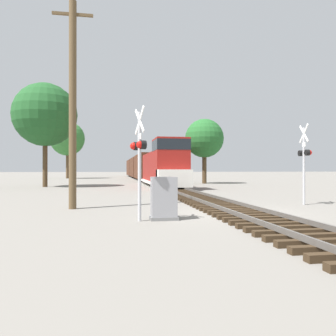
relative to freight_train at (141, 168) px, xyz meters
name	(u,v)px	position (x,y,z in m)	size (l,w,h in m)	color
ground_plane	(236,213)	(0.00, -45.12, -2.06)	(400.00, 400.00, 0.00)	slate
rail_track_bed	(236,210)	(0.00, -45.12, -1.93)	(2.60, 160.00, 0.31)	#382819
freight_train	(141,168)	(0.00, 0.00, 0.00)	(2.87, 64.46, 4.46)	maroon
crossing_signal_near	(139,152)	(-4.07, -46.50, 0.30)	(0.52, 1.01, 3.92)	#B7B7BC
crossing_signal_far	(304,157)	(4.51, -42.73, 0.33)	(0.41, 1.01, 4.04)	#B7B7BC
relay_cabinet	(164,199)	(-3.18, -46.34, -1.32)	(0.98, 0.63, 1.51)	slate
utility_pole	(73,103)	(-6.74, -42.54, 2.72)	(1.80, 0.34, 9.36)	brown
tree_far_right	(45,115)	(-11.69, -23.31, 5.17)	(6.34, 6.34, 10.43)	#473521
tree_mid_background	(204,139)	(6.24, -18.48, 3.52)	(4.80, 4.80, 8.02)	#473521
tree_deep_background	(67,139)	(-13.62, 7.32, 5.58)	(6.58, 6.58, 10.96)	brown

